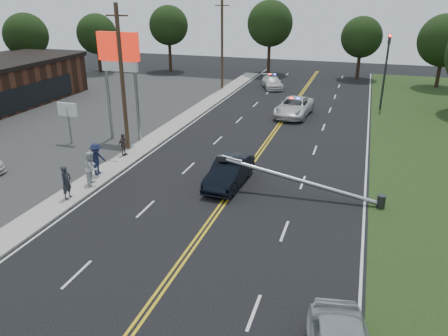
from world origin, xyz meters
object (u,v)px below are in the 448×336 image
(utility_pole_far, at_px, (222,44))
(emergency_b, at_px, (272,82))
(small_sign, at_px, (68,113))
(traffic_signal, at_px, (386,65))
(bystander_c, at_px, (97,159))
(bystander_d, at_px, (123,144))
(pylon_sign, at_px, (119,61))
(fallen_streetlight, at_px, (307,182))
(emergency_a, at_px, (294,107))
(bystander_b, at_px, (92,168))
(utility_pole_mid, at_px, (122,79))
(bystander_a, at_px, (66,182))
(crashed_sedan, at_px, (229,172))

(utility_pole_far, bearing_deg, emergency_b, 23.13)
(small_sign, bearing_deg, traffic_signal, 38.90)
(utility_pole_far, bearing_deg, bystander_c, -88.61)
(bystander_d, bearing_deg, pylon_sign, 40.38)
(fallen_streetlight, bearing_deg, utility_pole_far, 117.24)
(emergency_a, distance_m, bystander_c, 20.06)
(bystander_b, bearing_deg, emergency_a, -39.32)
(utility_pole_mid, height_order, bystander_a, utility_pole_mid)
(small_sign, relative_size, fallen_streetlight, 0.33)
(small_sign, relative_size, emergency_b, 0.64)
(utility_pole_far, relative_size, emergency_b, 2.07)
(bystander_c, xyz_separation_m, bystander_d, (-0.20, 3.52, -0.23))
(fallen_streetlight, distance_m, utility_pole_mid, 14.58)
(bystander_a, distance_m, bystander_b, 2.11)
(utility_pole_far, height_order, emergency_b, utility_pole_far)
(utility_pole_mid, bearing_deg, emergency_a, 52.60)
(bystander_a, xyz_separation_m, bystander_c, (-0.33, 3.42, 0.07))
(traffic_signal, height_order, emergency_b, traffic_signal)
(pylon_sign, relative_size, crashed_sedan, 1.65)
(traffic_signal, relative_size, bystander_d, 4.56)
(pylon_sign, distance_m, crashed_sedan, 12.66)
(utility_pole_mid, distance_m, bystander_c, 6.31)
(fallen_streetlight, bearing_deg, utility_pole_mid, 163.36)
(fallen_streetlight, distance_m, bystander_c, 12.77)
(small_sign, distance_m, utility_pole_far, 22.68)
(pylon_sign, bearing_deg, utility_pole_mid, -56.98)
(fallen_streetlight, relative_size, emergency_b, 1.94)
(traffic_signal, bearing_deg, crashed_sedan, -111.96)
(utility_pole_mid, height_order, bystander_c, utility_pole_mid)
(traffic_signal, relative_size, bystander_c, 3.51)
(small_sign, distance_m, crashed_sedan, 14.14)
(fallen_streetlight, distance_m, crashed_sedan, 4.63)
(pylon_sign, distance_m, small_sign, 5.45)
(traffic_signal, height_order, crashed_sedan, traffic_signal)
(pylon_sign, distance_m, emergency_a, 16.47)
(emergency_b, xyz_separation_m, bystander_c, (-4.78, -29.19, 0.42))
(crashed_sedan, xyz_separation_m, bystander_c, (-8.12, -1.23, 0.32))
(traffic_signal, bearing_deg, utility_pole_mid, -134.20)
(fallen_streetlight, height_order, emergency_a, fallen_streetlight)
(fallen_streetlight, height_order, emergency_b, fallen_streetlight)
(traffic_signal, relative_size, utility_pole_mid, 0.70)
(utility_pole_far, xyz_separation_m, bystander_b, (1.17, -28.19, -3.96))
(emergency_b, bearing_deg, pylon_sign, -128.97)
(bystander_c, bearing_deg, utility_pole_far, 12.38)
(small_sign, xyz_separation_m, traffic_signal, (22.30, 18.00, 1.87))
(pylon_sign, bearing_deg, small_sign, -150.26)
(fallen_streetlight, bearing_deg, crashed_sedan, 175.58)
(bystander_d, bearing_deg, utility_pole_mid, 31.23)
(crashed_sedan, bearing_deg, fallen_streetlight, -1.88)
(fallen_streetlight, xyz_separation_m, emergency_b, (-7.96, 28.32, -0.22))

